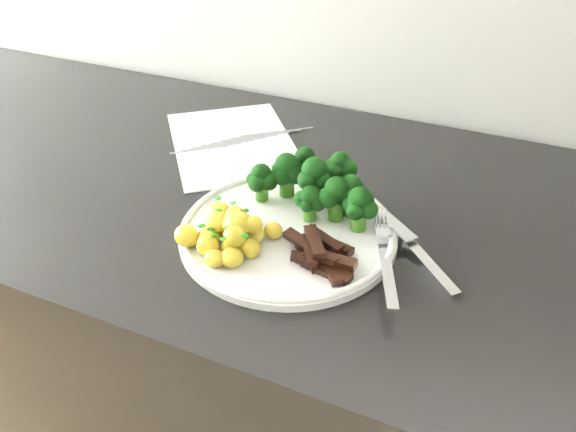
% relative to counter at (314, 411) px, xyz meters
% --- Properties ---
extents(counter, '(2.46, 0.62, 0.92)m').
position_rel_counter_xyz_m(counter, '(0.00, 0.00, 0.00)').
color(counter, black).
rests_on(counter, ground).
extents(recipe_paper, '(0.32, 0.33, 0.00)m').
position_rel_counter_xyz_m(recipe_paper, '(-0.20, 0.11, 0.46)').
color(recipe_paper, white).
rests_on(recipe_paper, counter).
extents(plate, '(0.28, 0.28, 0.02)m').
position_rel_counter_xyz_m(plate, '(-0.02, -0.08, 0.47)').
color(plate, white).
rests_on(plate, counter).
extents(broccoli, '(0.19, 0.12, 0.07)m').
position_rel_counter_xyz_m(broccoli, '(0.00, -0.02, 0.51)').
color(broccoli, '#336A19').
rests_on(broccoli, plate).
extents(potatoes, '(0.12, 0.11, 0.05)m').
position_rel_counter_xyz_m(potatoes, '(-0.07, -0.14, 0.49)').
color(potatoes, '#FCD54B').
rests_on(potatoes, plate).
extents(beef_strips, '(0.10, 0.08, 0.03)m').
position_rel_counter_xyz_m(beef_strips, '(0.04, -0.12, 0.48)').
color(beef_strips, black).
rests_on(beef_strips, plate).
extents(fork, '(0.08, 0.18, 0.02)m').
position_rel_counter_xyz_m(fork, '(0.12, -0.10, 0.48)').
color(fork, silver).
rests_on(fork, plate).
extents(knife, '(0.16, 0.15, 0.02)m').
position_rel_counter_xyz_m(knife, '(0.14, -0.06, 0.47)').
color(knife, silver).
rests_on(knife, plate).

